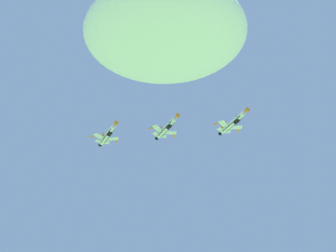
% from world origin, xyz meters
% --- Properties ---
extents(cloud_high_distant, '(86.67, 69.72, 30.99)m').
position_xyz_m(cloud_high_distant, '(-10.08, 135.83, 163.50)').
color(cloud_high_distant, white).
extents(fighter_jet_lead, '(11.28, 14.39, 4.36)m').
position_xyz_m(fighter_jet_lead, '(14.81, 102.92, 80.64)').
color(fighter_jet_lead, white).
extents(fighter_jet_left_wing, '(11.29, 14.39, 4.35)m').
position_xyz_m(fighter_jet_left_wing, '(-7.76, 107.23, 82.32)').
color(fighter_jet_left_wing, white).
extents(fighter_jet_right_wing, '(11.26, 14.39, 4.38)m').
position_xyz_m(fighter_jet_right_wing, '(-28.85, 109.55, 81.59)').
color(fighter_jet_right_wing, white).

